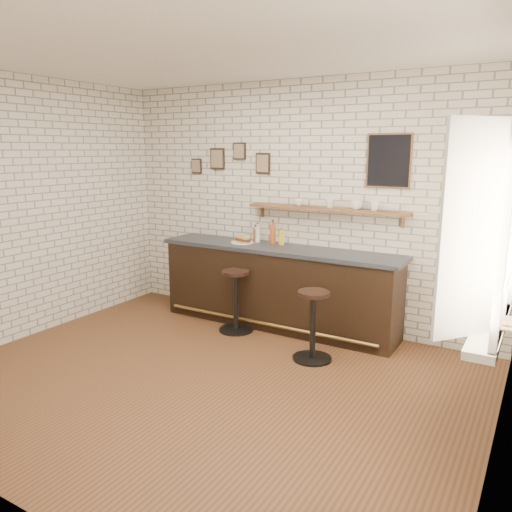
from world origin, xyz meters
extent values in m
plane|color=brown|center=(0.00, 0.00, 0.00)|extent=(5.00, 5.00, 0.00)
cube|color=black|center=(-0.12, 1.70, 0.48)|extent=(3.00, 0.58, 0.96)
cube|color=#2D333A|center=(-0.12, 1.70, 0.98)|extent=(3.10, 0.62, 0.05)
cylinder|color=olive|center=(-0.12, 1.38, 0.12)|extent=(2.79, 0.04, 0.04)
cylinder|color=white|center=(-0.63, 1.69, 1.02)|extent=(0.28, 0.28, 0.01)
cylinder|color=gold|center=(-0.57, 1.72, 1.02)|extent=(0.05, 0.05, 0.00)
cylinder|color=gold|center=(-0.60, 1.69, 1.02)|extent=(0.05, 0.05, 0.00)
cylinder|color=gold|center=(-0.74, 1.77, 1.02)|extent=(0.06, 0.06, 0.00)
cylinder|color=gold|center=(-0.59, 1.73, 1.02)|extent=(0.06, 0.06, 0.00)
cylinder|color=gold|center=(-0.75, 1.65, 1.02)|extent=(0.06, 0.06, 0.00)
cylinder|color=gold|center=(-0.57, 1.70, 1.02)|extent=(0.04, 0.04, 0.00)
cylinder|color=gold|center=(-0.64, 1.64, 1.02)|extent=(0.05, 0.05, 0.00)
cylinder|color=gold|center=(-0.75, 1.62, 1.02)|extent=(0.04, 0.04, 0.00)
cylinder|color=gold|center=(-0.77, 1.70, 1.02)|extent=(0.05, 0.05, 0.00)
cylinder|color=gold|center=(-0.59, 1.65, 1.02)|extent=(0.06, 0.06, 0.00)
cylinder|color=gold|center=(-0.73, 1.71, 1.02)|extent=(0.04, 0.04, 0.00)
cylinder|color=gold|center=(-0.60, 1.68, 1.02)|extent=(0.05, 0.05, 0.00)
cylinder|color=gold|center=(-0.58, 1.72, 1.02)|extent=(0.05, 0.05, 0.00)
cylinder|color=brown|center=(-0.53, 1.84, 1.10)|extent=(0.07, 0.07, 0.17)
cylinder|color=brown|center=(-0.53, 1.84, 1.20)|extent=(0.02, 0.02, 0.04)
cylinder|color=black|center=(-0.53, 1.84, 1.22)|extent=(0.03, 0.03, 0.01)
cylinder|color=silver|center=(-0.50, 1.84, 1.11)|extent=(0.06, 0.06, 0.19)
cylinder|color=silver|center=(-0.50, 1.84, 1.22)|extent=(0.02, 0.02, 0.04)
cylinder|color=black|center=(-0.50, 1.84, 1.25)|extent=(0.03, 0.03, 0.01)
cylinder|color=#A8481B|center=(-0.28, 1.84, 1.13)|extent=(0.07, 0.07, 0.24)
cylinder|color=#A8481B|center=(-0.28, 1.84, 1.27)|extent=(0.03, 0.03, 0.05)
cylinder|color=black|center=(-0.28, 1.84, 1.31)|extent=(0.03, 0.03, 0.01)
cylinder|color=yellow|center=(-0.15, 1.84, 1.09)|extent=(0.06, 0.06, 0.16)
cylinder|color=yellow|center=(-0.15, 1.84, 1.19)|extent=(0.03, 0.03, 0.03)
cylinder|color=maroon|center=(-0.15, 1.84, 1.21)|extent=(0.03, 0.03, 0.01)
cylinder|color=black|center=(-0.47, 1.28, 0.01)|extent=(0.42, 0.42, 0.02)
cylinder|color=black|center=(-0.47, 1.28, 0.37)|extent=(0.06, 0.06, 0.69)
cylinder|color=black|center=(-0.47, 1.28, 0.73)|extent=(0.41, 0.41, 0.04)
cylinder|color=black|center=(0.69, 0.97, 0.01)|extent=(0.41, 0.41, 0.02)
cylinder|color=black|center=(0.69, 0.97, 0.36)|extent=(0.06, 0.06, 0.68)
cylinder|color=black|center=(0.69, 0.97, 0.73)|extent=(0.40, 0.40, 0.04)
cube|color=brown|center=(0.40, 1.90, 1.48)|extent=(2.00, 0.18, 0.04)
cube|color=brown|center=(-0.50, 1.97, 1.40)|extent=(0.03, 0.04, 0.16)
cube|color=brown|center=(1.30, 1.97, 1.40)|extent=(0.03, 0.04, 0.16)
imported|color=white|center=(0.05, 1.90, 1.54)|extent=(0.13, 0.13, 0.09)
imported|color=white|center=(0.45, 1.90, 1.55)|extent=(0.13, 0.13, 0.10)
imported|color=white|center=(0.77, 1.90, 1.55)|extent=(0.16, 0.16, 0.10)
imported|color=white|center=(0.98, 1.90, 1.55)|extent=(0.14, 0.14, 0.10)
cube|color=black|center=(-1.20, 1.98, 2.05)|extent=(0.22, 0.02, 0.28)
cube|color=black|center=(-0.85, 1.98, 2.15)|extent=(0.18, 0.02, 0.22)
cube|color=black|center=(-0.50, 1.98, 2.00)|extent=(0.20, 0.02, 0.26)
cube|color=black|center=(-1.55, 1.98, 1.95)|extent=(0.16, 0.02, 0.20)
cube|color=black|center=(1.10, 1.98, 2.05)|extent=(0.46, 0.02, 0.56)
cube|color=white|center=(2.40, 0.30, 0.90)|extent=(0.20, 1.35, 0.06)
cube|color=white|center=(2.47, 0.30, 0.90)|extent=(0.05, 1.30, 0.06)
cube|color=white|center=(2.47, -0.30, 1.65)|extent=(0.05, 0.06, 1.50)
cube|color=white|center=(2.32, 0.00, 1.65)|extent=(0.40, 0.46, 1.46)
cube|color=white|center=(2.32, 0.60, 1.65)|extent=(0.40, 0.46, 1.46)
imported|color=tan|center=(2.38, 0.27, 0.94)|extent=(0.20, 0.26, 0.02)
imported|color=tan|center=(2.38, 0.28, 0.96)|extent=(0.17, 0.22, 0.02)
camera|label=1|loc=(2.69, -3.57, 2.18)|focal=35.00mm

